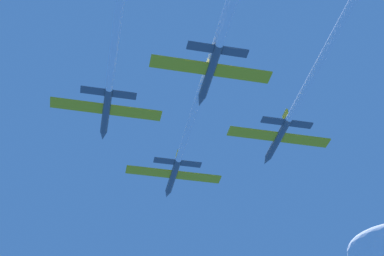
% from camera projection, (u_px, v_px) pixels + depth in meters
% --- Properties ---
extents(jet_lead, '(19.13, 70.39, 3.17)m').
position_uv_depth(jet_lead, '(195.00, 108.00, 96.56)').
color(jet_lead, '#4C5660').
extents(jet_left_wing, '(19.13, 72.03, 3.17)m').
position_uv_depth(jet_left_wing, '(119.00, 13.00, 80.48)').
color(jet_left_wing, '#4C5660').
extents(jet_right_wing, '(19.13, 64.02, 3.17)m').
position_uv_depth(jet_right_wing, '(316.00, 69.00, 89.13)').
color(jet_right_wing, '#4C5660').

